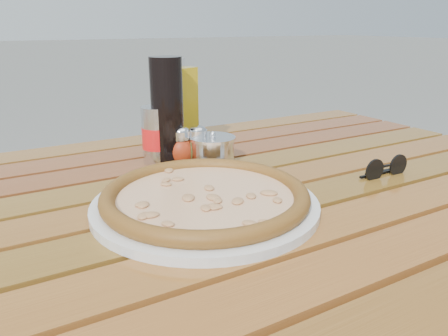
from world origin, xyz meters
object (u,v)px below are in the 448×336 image
table (229,225)px  oregano_shaker (198,146)px  parmesan_tin (213,150)px  pizza (205,195)px  dark_bottle (167,112)px  olive_oil_cruet (181,109)px  plate (205,205)px  pepper_shaker (181,146)px  sunglasses (385,169)px  soda_can (158,136)px

table → oregano_shaker: (0.02, 0.16, 0.11)m
oregano_shaker → table: bearing=-95.5°
table → parmesan_tin: (0.04, 0.13, 0.11)m
pizza → dark_bottle: 0.27m
olive_oil_cruet → parmesan_tin: 0.15m
table → plate: plate is taller
pepper_shaker → sunglasses: 0.41m
plate → olive_oil_cruet: (0.11, 0.33, 0.09)m
table → olive_oil_cruet: olive_oil_cruet is taller
pizza → parmesan_tin: (0.12, 0.20, 0.01)m
dark_bottle → sunglasses: bearing=-41.3°
table → oregano_shaker: bearing=84.5°
soda_can → olive_oil_cruet: olive_oil_cruet is taller
oregano_shaker → parmesan_tin: oregano_shaker is taller
pepper_shaker → parmesan_tin: (0.06, -0.03, -0.01)m
pepper_shaker → dark_bottle: dark_bottle is taller
sunglasses → dark_bottle: bearing=140.2°
pizza → pepper_shaker: pepper_shaker is taller
pizza → olive_oil_cruet: size_ratio=2.08×
table → soda_can: (-0.06, 0.20, 0.13)m
soda_can → sunglasses: bearing=-41.1°
pizza → soda_can: 0.27m
olive_oil_cruet → pizza: bearing=-108.9°
pizza → oregano_shaker: 0.24m
soda_can → olive_oil_cruet: 0.11m
parmesan_tin → plate: bearing=-121.5°
plate → table: bearing=38.1°
plate → oregano_shaker: size_ratio=4.39×
table → soda_can: 0.25m
pizza → plate: bearing=0.0°
pepper_shaker → soda_can: soda_can is taller
dark_bottle → parmesan_tin: dark_bottle is taller
table → sunglasses: bearing=-19.2°
plate → parmesan_tin: size_ratio=3.09×
pizza → dark_bottle: bearing=79.6°
plate → pizza: (-0.00, 0.00, 0.02)m
olive_oil_cruet → parmesan_tin: (0.01, -0.13, -0.07)m
dark_bottle → sunglasses: (0.33, -0.29, -0.09)m
soda_can → parmesan_tin: soda_can is taller
olive_oil_cruet → plate: bearing=-108.9°
pizza → oregano_shaker: (0.10, 0.22, 0.02)m
soda_can → sunglasses: (0.35, -0.30, -0.04)m
soda_can → parmesan_tin: bearing=-35.4°
pizza → sunglasses: size_ratio=3.96×
olive_oil_cruet → sunglasses: (0.26, -0.36, -0.08)m
table → oregano_shaker: oregano_shaker is taller
pizza → parmesan_tin: size_ratio=3.75×
pizza → olive_oil_cruet: olive_oil_cruet is taller
plate → dark_bottle: dark_bottle is taller
oregano_shaker → dark_bottle: size_ratio=0.37×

